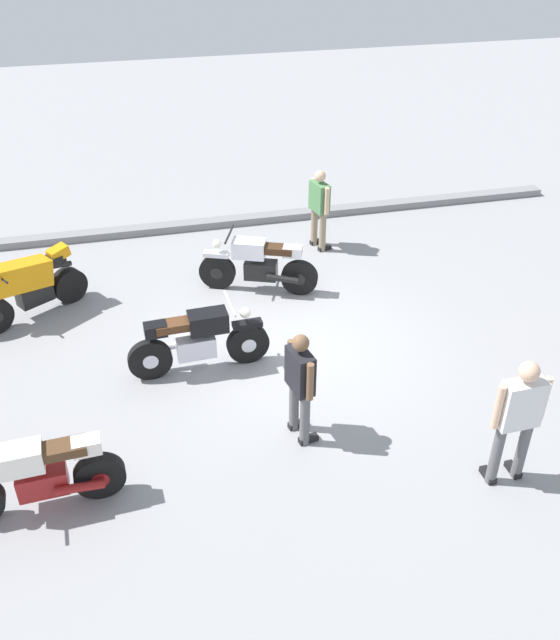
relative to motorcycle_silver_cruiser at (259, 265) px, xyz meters
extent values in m
plane|color=gray|center=(0.09, -1.83, -0.52)|extent=(40.00, 40.00, 0.00)
cube|color=gray|center=(0.09, 2.77, -0.45)|extent=(14.00, 0.30, 0.15)
cylinder|color=black|center=(-0.68, 0.27, -0.20)|extent=(0.64, 0.35, 0.64)
cylinder|color=black|center=(0.67, -0.26, -0.20)|extent=(0.64, 0.35, 0.64)
cylinder|color=black|center=(-0.68, 0.27, -0.20)|extent=(0.26, 0.21, 0.22)
cylinder|color=black|center=(0.67, -0.26, -0.20)|extent=(0.26, 0.21, 0.22)
cube|color=black|center=(0.04, -0.01, -0.10)|extent=(0.62, 0.46, 0.32)
cube|color=silver|center=(-0.15, 0.06, 0.30)|extent=(0.64, 0.50, 0.30)
cube|color=silver|center=(-0.68, 0.27, 0.15)|extent=(0.47, 0.31, 0.08)
cube|color=#382314|center=(0.27, -0.10, 0.32)|extent=(0.65, 0.46, 0.12)
cube|color=silver|center=(0.55, -0.21, 0.30)|extent=(0.38, 0.32, 0.18)
cylinder|color=black|center=(0.35, -0.31, -0.15)|extent=(0.56, 0.30, 0.16)
cylinder|color=black|center=(-0.46, 0.18, 0.55)|extent=(0.29, 0.66, 0.04)
sphere|color=silver|center=(-0.66, 0.26, 0.35)|extent=(0.16, 0.16, 0.16)
cylinder|color=black|center=(-0.58, -1.99, -0.20)|extent=(0.64, 0.15, 0.64)
cylinder|color=black|center=(-2.03, -2.06, -0.20)|extent=(0.64, 0.15, 0.64)
cylinder|color=silver|center=(-0.58, -1.99, -0.20)|extent=(0.23, 0.15, 0.22)
cylinder|color=silver|center=(-2.03, -2.06, -0.20)|extent=(0.23, 0.15, 0.22)
cube|color=silver|center=(-1.36, -2.02, -0.10)|extent=(0.57, 0.31, 0.32)
cube|color=black|center=(-1.16, -2.01, 0.30)|extent=(0.57, 0.35, 0.30)
cube|color=black|center=(-0.58, -1.99, 0.15)|extent=(0.45, 0.18, 0.08)
cube|color=#4C2D19|center=(-1.61, -2.04, 0.32)|extent=(0.61, 0.29, 0.12)
cube|color=black|center=(-1.91, -2.05, 0.30)|extent=(0.33, 0.23, 0.18)
cylinder|color=silver|center=(-1.76, -1.87, -0.15)|extent=(0.56, 0.13, 0.16)
cylinder|color=silver|center=(-0.83, -2.00, 0.55)|extent=(0.07, 0.70, 0.04)
sphere|color=silver|center=(-0.61, -1.99, 0.35)|extent=(0.16, 0.16, 0.16)
cylinder|color=black|center=(-2.78, -4.18, -0.22)|extent=(0.61, 0.20, 0.60)
cylinder|color=maroon|center=(-2.78, -4.18, -0.22)|extent=(0.22, 0.19, 0.21)
cube|color=maroon|center=(-3.40, -4.22, -0.12)|extent=(0.58, 0.32, 0.32)
cube|color=white|center=(-3.60, -4.24, 0.28)|extent=(0.58, 0.36, 0.30)
cube|color=#4C331E|center=(-3.15, -4.21, 0.30)|extent=(0.62, 0.30, 0.12)
cube|color=white|center=(-2.85, -4.19, 0.28)|extent=(0.33, 0.24, 0.18)
cylinder|color=maroon|center=(-2.99, -4.37, -0.17)|extent=(0.56, 0.14, 0.16)
cylinder|color=black|center=(-3.21, 0.44, -0.22)|extent=(0.63, 0.51, 0.60)
cylinder|color=black|center=(-3.21, 0.44, -0.22)|extent=(0.27, 0.27, 0.21)
cube|color=black|center=(-3.74, 0.10, -0.12)|extent=(0.62, 0.54, 0.32)
cube|color=orange|center=(-3.87, 0.02, 0.28)|extent=(1.02, 0.84, 0.57)
cube|color=black|center=(-3.53, 0.23, 0.35)|extent=(0.65, 0.54, 0.12)
cube|color=orange|center=(-3.28, 0.40, 0.43)|extent=(0.41, 0.37, 0.23)
cylinder|color=black|center=(-3.36, 0.44, 0.25)|extent=(0.38, 0.29, 0.17)
cylinder|color=black|center=(-3.28, 0.30, 0.25)|extent=(0.38, 0.29, 0.17)
cylinder|color=#59595B|center=(2.16, -5.05, -0.08)|extent=(0.13, 0.13, 0.88)
cube|color=black|center=(2.15, -4.99, -0.48)|extent=(0.11, 0.26, 0.08)
cylinder|color=#59595B|center=(1.81, -5.07, -0.08)|extent=(0.13, 0.13, 0.88)
cube|color=black|center=(1.81, -5.01, -0.48)|extent=(0.11, 0.26, 0.08)
cube|color=silver|center=(1.98, -5.06, 0.66)|extent=(0.50, 0.24, 0.62)
cylinder|color=#D8AD8C|center=(2.27, -5.05, 0.68)|extent=(0.09, 0.09, 0.58)
cylinder|color=#D8AD8C|center=(1.69, -5.07, 0.68)|extent=(0.09, 0.09, 0.58)
sphere|color=#D8AD8C|center=(1.98, -5.06, 1.12)|extent=(0.24, 0.24, 0.24)
cylinder|color=#59595B|center=(-0.22, -3.90, -0.13)|extent=(0.15, 0.15, 0.79)
cube|color=black|center=(-0.16, -3.88, -0.48)|extent=(0.27, 0.15, 0.08)
cylinder|color=#59595B|center=(-0.28, -3.59, -0.13)|extent=(0.15, 0.15, 0.79)
cube|color=black|center=(-0.22, -3.58, -0.48)|extent=(0.27, 0.15, 0.08)
cube|color=black|center=(-0.25, -3.74, 0.55)|extent=(0.31, 0.48, 0.56)
cylinder|color=brown|center=(-0.20, -4.00, 0.56)|extent=(0.11, 0.11, 0.53)
cylinder|color=brown|center=(-0.31, -3.48, 0.56)|extent=(0.11, 0.11, 0.53)
sphere|color=brown|center=(-0.25, -3.74, 0.96)|extent=(0.21, 0.21, 0.21)
cylinder|color=gray|center=(1.51, 1.21, -0.13)|extent=(0.16, 0.16, 0.78)
cube|color=black|center=(1.56, 1.22, -0.48)|extent=(0.28, 0.16, 0.08)
cylinder|color=gray|center=(1.43, 1.51, -0.13)|extent=(0.16, 0.16, 0.78)
cube|color=black|center=(1.49, 1.52, -0.48)|extent=(0.28, 0.16, 0.08)
cube|color=#4C7F4C|center=(1.47, 1.36, 0.54)|extent=(0.33, 0.48, 0.55)
cylinder|color=#D8AD8C|center=(1.54, 1.10, 0.56)|extent=(0.11, 0.11, 0.52)
cylinder|color=#D8AD8C|center=(1.40, 1.61, 0.56)|extent=(0.11, 0.11, 0.52)
sphere|color=#D8AD8C|center=(1.47, 1.36, 0.95)|extent=(0.21, 0.21, 0.21)
camera|label=1|loc=(-2.04, -10.23, 5.72)|focal=38.62mm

